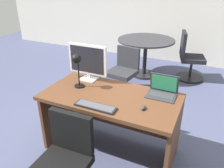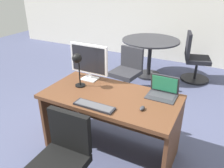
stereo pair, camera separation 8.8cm
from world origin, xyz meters
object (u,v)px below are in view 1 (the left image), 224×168
Objects in this scene: meeting_chair_far at (123,75)px; office_chair at (65,167)px; desk_lamp at (77,63)px; meeting_chair_near at (189,60)px; monitor at (88,60)px; mouse at (143,108)px; keyboard at (95,106)px; laptop at (163,88)px; desk at (112,110)px; meeting_table at (146,48)px.

office_chair is at bearing -81.31° from meeting_chair_far.
desk_lamp reaches higher than meeting_chair_far.
meeting_chair_near is 1.48m from meeting_chair_far.
monitor is 1.42m from meeting_chair_far.
meeting_chair_far is at bearing 98.69° from office_chair.
monitor is at bearing 155.96° from mouse.
mouse is 1.90m from meeting_chair_far.
meeting_chair_far reaches higher than keyboard.
desk is at bearing -156.08° from laptop.
keyboard is at bearing 79.03° from office_chair.
keyboard is 2.71m from meeting_table.
mouse is at bearing -9.23° from desk_lamp.
desk is 1.54m from meeting_chair_far.
laptop is 1.00m from desk_lamp.
laptop is at bearing 46.35° from keyboard.
laptop reaches higher than office_chair.
mouse is 0.08× the size of meeting_chair_near.
keyboard is at bearing -133.65° from laptop.
meeting_chair_near is (0.54, 2.90, -0.37)m from keyboard.
meeting_chair_near is (0.10, 2.73, -0.38)m from mouse.
office_chair is (0.32, -1.01, -0.68)m from monitor.
office_chair is 0.73× the size of meeting_table.
desk is at bearing 3.78° from desk_lamp.
meeting_table is 1.18× the size of meeting_chair_near.
meeting_chair_far is at bearing 91.29° from monitor.
meeting_chair_near reaches higher than mouse.
office_chair is (-0.63, -1.02, -0.49)m from laptop.
desk is 0.41m from keyboard.
desk is 0.67m from desk_lamp.
meeting_table is at bearing -165.48° from meeting_chair_near.
desk_lamp is (-0.43, -0.03, 0.52)m from desk.
meeting_table is (-0.23, 3.14, 0.26)m from office_chair.
keyboard is 1.90m from meeting_chair_far.
office_chair is at bearing -100.61° from meeting_chair_near.
keyboard is at bearing -76.43° from meeting_chair_far.
keyboard is 0.45× the size of meeting_chair_near.
keyboard is at bearing -94.70° from desk.
mouse is at bearing -24.04° from monitor.
mouse is (0.45, 0.17, 0.01)m from keyboard.
meeting_chair_far reaches higher than mouse.
desk is 4.80× the size of laptop.
monitor is 0.52× the size of meeting_chair_near.
office_chair is 1.04× the size of meeting_chair_far.
meeting_table is at bearing 87.96° from desk_lamp.
meeting_chair_near is at bearing 70.06° from desk_lamp.
desk is 2.37m from meeting_table.
monitor reaches higher than keyboard.
meeting_chair_near is at bearing 79.44° from keyboard.
desk_lamp is 0.42× the size of meeting_chair_near.
office_chair is at bearing -85.87° from meeting_table.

